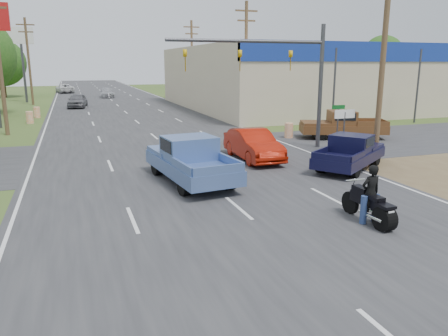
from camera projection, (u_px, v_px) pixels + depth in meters
name	position (u px, v px, depth m)	size (l,w,h in m)	color
main_road	(126.00, 112.00, 44.38)	(15.00, 180.00, 0.02)	#2D2D30
cross_road	(174.00, 153.00, 24.18)	(120.00, 10.00, 0.02)	#2D2D30
dirt_verge	(443.00, 170.00, 20.35)	(8.00, 18.00, 0.01)	brown
big_box_store	(388.00, 76.00, 53.77)	(50.00, 28.10, 6.60)	#B7A88C
utility_pole_1	(383.00, 54.00, 21.38)	(2.00, 0.28, 10.00)	#4C3823
utility_pole_2	(246.00, 58.00, 37.91)	(2.00, 0.28, 10.00)	#4C3823
utility_pole_3	(192.00, 60.00, 54.44)	(2.00, 0.28, 10.00)	#4C3823
utility_pole_6	(29.00, 59.00, 51.13)	(2.00, 0.28, 10.00)	#4C3823
tree_2	(1.00, 63.00, 62.57)	(6.72, 6.72, 8.32)	#422D19
tree_3	(383.00, 57.00, 88.06)	(8.40, 8.40, 10.40)	#422D19
tree_5	(225.00, 59.00, 103.10)	(7.98, 7.98, 9.88)	#422D19
barrel_0	(363.00, 156.00, 21.11)	(0.56, 0.56, 1.00)	orange
barrel_1	(289.00, 130.00, 29.04)	(0.56, 0.56, 1.00)	orange
barrel_2	(30.00, 117.00, 36.04)	(0.56, 0.56, 1.00)	orange
barrel_3	(37.00, 112.00, 39.81)	(0.56, 0.56, 1.00)	orange
pole_sign_left_far	(21.00, 44.00, 54.05)	(3.00, 0.35, 9.20)	#3F3F44
lane_sign	(344.00, 122.00, 22.68)	(1.20, 0.08, 2.52)	#3F3F44
street_name_sign	(338.00, 123.00, 24.32)	(0.80, 0.08, 2.61)	#3F3F44
signal_mast	(279.00, 64.00, 24.00)	(9.12, 0.40, 7.00)	#3F3F44
red_convertible	(253.00, 145.00, 22.37)	(1.65, 4.74, 1.56)	#A01707
motorcycle	(371.00, 207.00, 13.43)	(0.74, 2.41, 1.22)	black
rider	(370.00, 196.00, 13.42)	(0.64, 0.42, 1.76)	black
blue_pickup	(189.00, 159.00, 18.25)	(2.85, 5.98, 1.91)	black
navy_pickup	(351.00, 152.00, 20.50)	(5.06, 4.36, 1.62)	black
brown_pickup	(341.00, 124.00, 28.82)	(5.89, 3.92, 1.82)	black
distant_car_grey	(78.00, 101.00, 48.84)	(1.85, 4.60, 1.57)	slate
distant_car_silver	(107.00, 93.00, 63.77)	(1.91, 4.71, 1.37)	#AAAAAE
distant_car_white	(65.00, 89.00, 73.27)	(2.45, 5.30, 1.47)	silver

